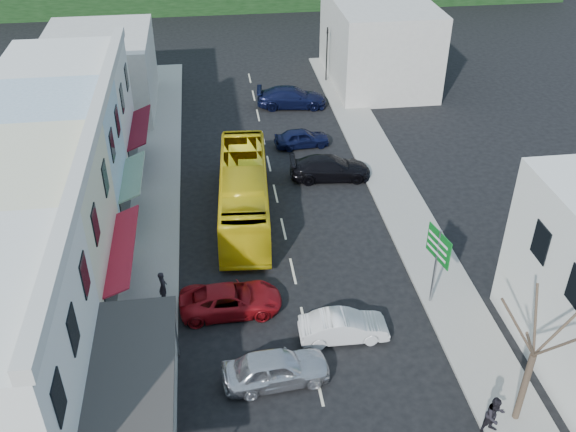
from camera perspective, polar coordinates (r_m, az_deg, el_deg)
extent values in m
plane|color=black|center=(31.14, 1.47, -9.44)|extent=(120.00, 120.00, 0.00)
cube|color=gray|center=(38.95, -11.80, -0.21)|extent=(3.00, 52.00, 0.15)
cube|color=gray|center=(40.38, 9.85, 1.34)|extent=(3.00, 52.00, 0.15)
cube|color=#5E0E1C|center=(25.28, -16.13, -14.10)|extent=(1.30, 7.65, 0.08)
cube|color=beige|center=(31.98, -22.05, -1.85)|extent=(7.00, 8.00, 8.00)
cube|color=maroon|center=(31.64, -14.53, -2.77)|extent=(1.30, 6.80, 0.08)
cube|color=#95B1C2|center=(37.80, -20.04, 4.21)|extent=(7.00, 6.00, 8.00)
cube|color=#195926|center=(37.52, -13.67, 3.48)|extent=(1.30, 5.10, 0.08)
cube|color=silver|center=(43.53, -18.65, 8.34)|extent=(7.00, 7.00, 8.00)
cube|color=#5E0E1C|center=(43.28, -13.09, 7.73)|extent=(1.30, 5.95, 0.08)
cube|color=#B7B2A8|center=(53.40, -16.31, 12.14)|extent=(8.00, 10.00, 6.00)
cube|color=#B7B2A8|center=(57.37, 8.03, 15.10)|extent=(8.00, 12.00, 7.00)
imported|color=yellow|center=(37.80, -3.94, 2.02)|extent=(3.26, 11.74, 3.10)
imported|color=silver|center=(28.03, -1.07, -13.49)|extent=(4.54, 2.19, 1.40)
imported|color=silver|center=(30.02, 4.96, -9.74)|extent=(4.43, 1.87, 1.40)
imported|color=maroon|center=(31.44, -5.11, -7.39)|extent=(4.62, 1.96, 1.40)
imported|color=black|center=(42.13, 3.76, 4.23)|extent=(4.61, 2.14, 1.40)
imported|color=black|center=(46.09, 1.24, 6.99)|extent=(4.54, 2.19, 1.40)
imported|color=black|center=(52.48, 0.33, 10.40)|extent=(4.67, 2.31, 1.40)
imported|color=black|center=(32.19, -11.06, -6.15)|extent=(0.52, 0.67, 1.70)
imported|color=black|center=(27.21, 17.86, -16.63)|extent=(0.79, 0.60, 1.70)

